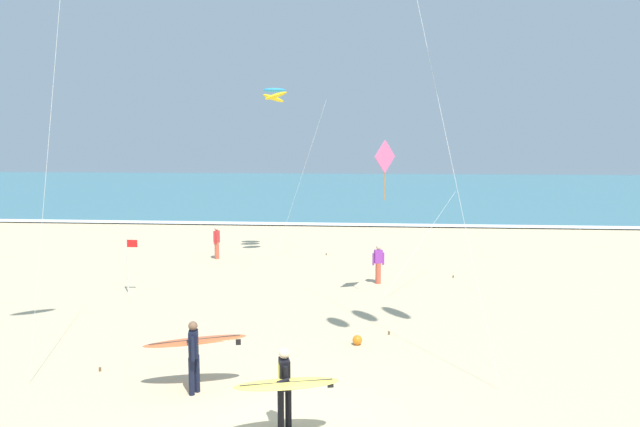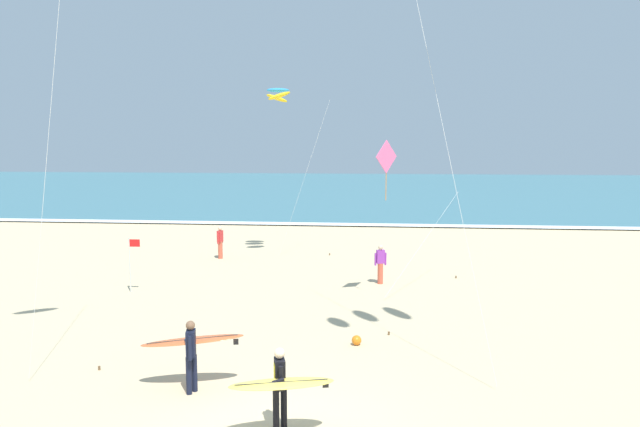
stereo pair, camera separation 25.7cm
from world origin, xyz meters
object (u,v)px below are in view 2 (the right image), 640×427
object	(u,v)px
kite_diamond_rose_far	(389,162)
bystander_purple_top	(380,264)
kite_arc_cobalt_low	(278,95)
bystander_red_top	(220,242)
beach_ball	(357,340)
surfer_lead	(281,384)
lifeguard_flag	(131,259)
surfer_trailing	(192,346)

from	to	relation	value
kite_diamond_rose_far	bystander_purple_top	world-z (taller)	kite_diamond_rose_far
kite_arc_cobalt_low	bystander_purple_top	size ratio (longest dim) A/B	5.18
bystander_red_top	kite_diamond_rose_far	bearing A→B (deg)	-40.69
bystander_red_top	beach_ball	size ratio (longest dim) A/B	5.68
surfer_lead	lifeguard_flag	size ratio (longest dim) A/B	1.02
surfer_lead	lifeguard_flag	distance (m)	12.86
kite_arc_cobalt_low	bystander_purple_top	world-z (taller)	kite_arc_cobalt_low
kite_diamond_rose_far	beach_ball	xyz separation A→B (m)	(-0.92, -4.94, -4.85)
kite_arc_cobalt_low	beach_ball	world-z (taller)	kite_arc_cobalt_low
kite_arc_cobalt_low	beach_ball	distance (m)	15.39
surfer_trailing	beach_ball	xyz separation A→B (m)	(3.69, 3.42, -0.91)
kite_arc_cobalt_low	lifeguard_flag	distance (m)	10.92
kite_diamond_rose_far	bystander_purple_top	size ratio (longest dim) A/B	3.63
surfer_lead	kite_arc_cobalt_low	distance (m)	19.42
surfer_trailing	beach_ball	bearing A→B (deg)	42.82
lifeguard_flag	beach_ball	world-z (taller)	lifeguard_flag
kite_diamond_rose_far	kite_arc_cobalt_low	xyz separation A→B (m)	(-5.22, 7.64, 2.91)
surfer_lead	beach_ball	world-z (taller)	surfer_lead
bystander_red_top	beach_ball	distance (m)	13.80
surfer_lead	kite_diamond_rose_far	bearing A→B (deg)	77.83
kite_diamond_rose_far	lifeguard_flag	size ratio (longest dim) A/B	2.75
surfer_trailing	lifeguard_flag	bearing A→B (deg)	120.59
surfer_trailing	kite_diamond_rose_far	xyz separation A→B (m)	(4.61, 8.36, 3.94)
surfer_trailing	bystander_purple_top	world-z (taller)	surfer_trailing
surfer_trailing	bystander_red_top	xyz separation A→B (m)	(-3.39, 15.24, -0.24)
surfer_trailing	bystander_red_top	world-z (taller)	surfer_trailing
lifeguard_flag	bystander_red_top	bearing A→B (deg)	76.05
beach_ball	surfer_trailing	bearing A→B (deg)	-137.18
bystander_red_top	beach_ball	world-z (taller)	bystander_red_top
bystander_purple_top	bystander_red_top	bearing A→B (deg)	150.32
kite_arc_cobalt_low	bystander_purple_top	bearing A→B (deg)	-46.16
kite_arc_cobalt_low	beach_ball	size ratio (longest dim) A/B	29.40
kite_diamond_rose_far	bystander_purple_top	distance (m)	4.85
surfer_lead	bystander_red_top	world-z (taller)	surfer_lead
surfer_trailing	kite_diamond_rose_far	size ratio (longest dim) A/B	0.43
lifeguard_flag	surfer_trailing	bearing A→B (deg)	-59.41
surfer_lead	bystander_red_top	xyz separation A→B (m)	(-5.79, 17.17, -0.23)
bystander_purple_top	beach_ball	world-z (taller)	bystander_purple_top
surfer_trailing	lifeguard_flag	distance (m)	9.94
bystander_red_top	beach_ball	bearing A→B (deg)	-59.06
bystander_purple_top	beach_ball	bearing A→B (deg)	-95.26
surfer_trailing	beach_ball	size ratio (longest dim) A/B	8.77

